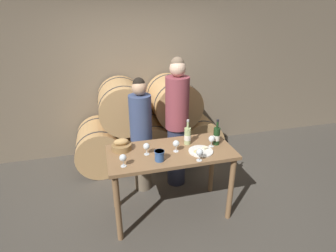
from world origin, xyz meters
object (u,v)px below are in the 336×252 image
blue_crock (159,155)px  wine_glass_left (146,147)px  person_left (141,135)px  person_right (177,123)px  tasting_table (171,161)px  wine_glass_far_left (123,158)px  wine_glass_center (176,144)px  wine_glass_far_right (212,139)px  wine_bottle_white (188,136)px  bread_basket (122,145)px  wine_bottle_red (217,136)px  wine_glass_right (200,153)px  cheese_plate (201,151)px

blue_crock → wine_glass_left: bearing=123.4°
person_left → person_right: bearing=0.0°
tasting_table → person_right: bearing=67.6°
wine_glass_far_left → wine_glass_center: size_ratio=1.00×
wine_glass_far_right → wine_glass_far_left: bearing=-170.6°
tasting_table → wine_bottle_white: size_ratio=4.61×
bread_basket → wine_glass_far_left: size_ratio=1.65×
blue_crock → wine_glass_far_left: (-0.38, -0.02, 0.03)m
bread_basket → wine_glass_far_right: 1.04m
person_left → wine_glass_left: 0.63m
wine_glass_far_right → wine_bottle_red: bearing=26.5°
person_right → wine_glass_center: bearing=-107.4°
wine_glass_right → person_left: bearing=118.2°
tasting_table → wine_bottle_white: bearing=26.3°
person_right → bread_basket: 0.90m
person_left → person_right: size_ratio=0.88×
cheese_plate → wine_glass_right: 0.21m
wine_glass_right → wine_glass_far_right: size_ratio=1.00×
person_left → wine_glass_far_left: size_ratio=11.72×
person_left → wine_glass_left: bearing=-93.6°
bread_basket → wine_bottle_red: bearing=-7.9°
person_left → wine_glass_far_left: (-0.31, -0.79, 0.15)m
wine_bottle_white → bread_basket: wine_bottle_white is taller
bread_basket → wine_glass_center: bread_basket is taller
wine_bottle_white → wine_glass_left: (-0.52, -0.13, -0.01)m
wine_bottle_red → wine_glass_left: size_ratio=2.31×
tasting_table → wine_glass_right: size_ratio=10.48×
person_right → wine_bottle_red: bearing=-61.8°
tasting_table → cheese_plate: (0.32, -0.11, 0.15)m
wine_glass_far_right → wine_glass_right: bearing=-133.8°
wine_bottle_white → wine_glass_right: bearing=-90.2°
person_left → wine_glass_far_right: 0.97m
person_right → blue_crock: size_ratio=16.07×
person_left → wine_glass_far_right: (0.73, -0.62, 0.15)m
person_right → wine_glass_right: size_ratio=13.39×
person_right → wine_glass_left: person_right is taller
wine_bottle_white → wine_glass_left: size_ratio=2.27×
bread_basket → cheese_plate: bearing=-18.3°
wine_bottle_red → wine_bottle_white: bearing=163.7°
blue_crock → wine_glass_center: size_ratio=0.83×
wine_bottle_red → wine_glass_far_left: (-1.12, -0.21, -0.01)m
wine_glass_right → cheese_plate: bearing=63.5°
wine_glass_left → wine_glass_right: size_ratio=1.00×
tasting_table → wine_bottle_white: wine_bottle_white is taller
tasting_table → person_left: 0.66m
person_left → bread_basket: 0.53m
cheese_plate → wine_glass_right: (-0.09, -0.17, 0.09)m
bread_basket → wine_glass_far_left: bread_basket is taller
tasting_table → wine_glass_far_right: 0.54m
wine_glass_center → person_right: bearing=72.6°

